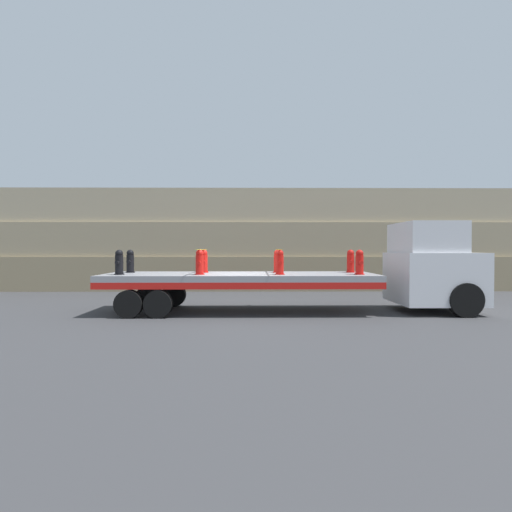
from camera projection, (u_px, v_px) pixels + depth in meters
ground_plane at (240, 312)px, 12.86m from camera, size 120.00×120.00×0.00m
rock_cliff at (245, 240)px, 20.59m from camera, size 60.00×3.30×4.98m
truck_cab at (434, 268)px, 12.90m from camera, size 2.50×2.58×2.87m
flatbed_trailer at (227, 280)px, 12.84m from camera, size 8.61×2.63×1.23m
fire_hydrant_black_near_0 at (119, 263)px, 12.24m from camera, size 0.31×0.50×0.77m
fire_hydrant_black_far_0 at (130, 262)px, 13.36m from camera, size 0.31×0.50×0.77m
fire_hydrant_red_near_1 at (200, 263)px, 12.26m from camera, size 0.31×0.50×0.77m
fire_hydrant_red_far_1 at (204, 261)px, 13.38m from camera, size 0.31×0.50×0.77m
fire_hydrant_red_near_2 at (280, 263)px, 12.29m from camera, size 0.31×0.50×0.77m
fire_hydrant_red_far_2 at (277, 261)px, 13.41m from camera, size 0.31×0.50×0.77m
fire_hydrant_red_near_3 at (359, 263)px, 12.32m from camera, size 0.31×0.50×0.77m
fire_hydrant_red_far_3 at (351, 261)px, 13.43m from camera, size 0.31×0.50×0.77m
cargo_strap_rear at (202, 249)px, 12.82m from camera, size 0.05×2.74×0.01m
cargo_strap_middle at (279, 249)px, 12.84m from camera, size 0.05×2.74×0.01m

